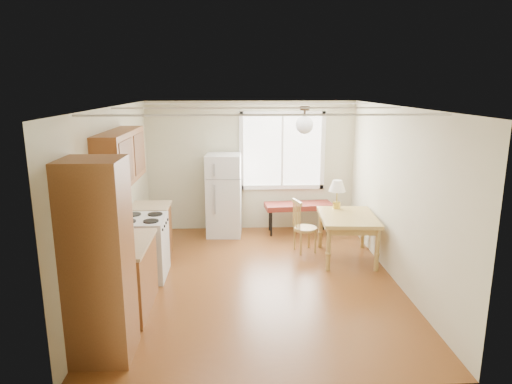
{
  "coord_description": "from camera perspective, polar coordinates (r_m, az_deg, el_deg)",
  "views": [
    {
      "loc": [
        -0.32,
        -6.23,
        2.78
      ],
      "look_at": [
        0.01,
        0.73,
        1.15
      ],
      "focal_mm": 32.0,
      "sensor_mm": 36.0,
      "label": 1
    }
  ],
  "objects": [
    {
      "name": "coffee_maker",
      "position": [
        5.53,
        -17.33,
        -5.75
      ],
      "size": [
        0.21,
        0.27,
        0.4
      ],
      "rotation": [
        0.0,
        0.0,
        -0.04
      ],
      "color": "black",
      "rests_on": "kitchen_run"
    },
    {
      "name": "refrigerator",
      "position": [
        8.59,
        -4.02,
        -0.37
      ],
      "size": [
        0.67,
        0.68,
        1.55
      ],
      "rotation": [
        0.0,
        0.0,
        -0.06
      ],
      "color": "silver",
      "rests_on": "ground"
    },
    {
      "name": "dining_table",
      "position": [
        7.55,
        11.38,
        -3.65
      ],
      "size": [
        0.96,
        1.23,
        0.73
      ],
      "rotation": [
        0.0,
        0.0,
        -0.07
      ],
      "color": "olive",
      "rests_on": "ground"
    },
    {
      "name": "pendant_light",
      "position": [
        6.73,
        6.07,
        8.46
      ],
      "size": [
        0.26,
        0.26,
        0.4
      ],
      "color": "#2E2114",
      "rests_on": "room_shell"
    },
    {
      "name": "bench",
      "position": [
        8.74,
        5.33,
        -1.83
      ],
      "size": [
        1.31,
        0.58,
        0.59
      ],
      "rotation": [
        0.0,
        0.0,
        0.09
      ],
      "color": "maroon",
      "rests_on": "ground"
    },
    {
      "name": "window_unit",
      "position": [
        8.84,
        3.3,
        5.16
      ],
      "size": [
        1.64,
        0.05,
        1.51
      ],
      "color": "white",
      "rests_on": "room_shell"
    },
    {
      "name": "kettle",
      "position": [
        6.27,
        -16.2,
        -3.89
      ],
      "size": [
        0.12,
        0.12,
        0.23
      ],
      "color": "red",
      "rests_on": "kitchen_run"
    },
    {
      "name": "room_shell",
      "position": [
        6.43,
        0.21,
        -0.61
      ],
      "size": [
        4.6,
        5.6,
        2.62
      ],
      "color": "#542A11",
      "rests_on": "ground"
    },
    {
      "name": "kitchen_run",
      "position": [
        6.09,
        -15.91,
        -5.95
      ],
      "size": [
        0.65,
        3.4,
        2.2
      ],
      "color": "brown",
      "rests_on": "ground"
    },
    {
      "name": "table_lamp",
      "position": [
        7.82,
        10.12,
        0.48
      ],
      "size": [
        0.28,
        0.28,
        0.49
      ],
      "rotation": [
        0.0,
        0.0,
        0.24
      ],
      "color": "gold",
      "rests_on": "dining_table"
    },
    {
      "name": "chair",
      "position": [
        7.76,
        5.62,
        -3.89
      ],
      "size": [
        0.43,
        0.42,
        0.9
      ],
      "rotation": [
        0.0,
        0.0,
        0.26
      ],
      "color": "olive",
      "rests_on": "ground"
    }
  ]
}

